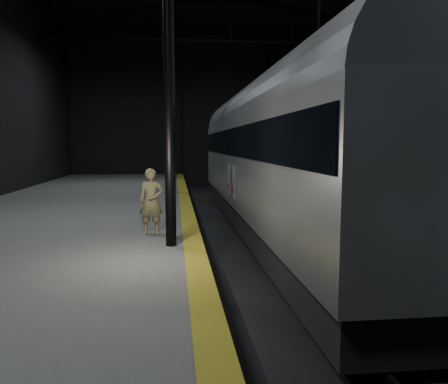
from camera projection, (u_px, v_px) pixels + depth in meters
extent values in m
plane|color=black|center=(282.00, 244.00, 15.20)|extent=(44.00, 44.00, 0.00)
cube|color=#565654|center=(59.00, 235.00, 14.30)|extent=(9.00, 43.80, 1.00)
cube|color=olive|center=(188.00, 217.00, 14.72)|extent=(0.50, 43.80, 0.01)
cube|color=#3F3328|center=(262.00, 240.00, 15.10)|extent=(0.08, 43.00, 0.14)
cube|color=#3F3328|center=(302.00, 239.00, 15.26)|extent=(0.08, 43.00, 0.14)
cube|color=black|center=(282.00, 242.00, 15.19)|extent=(2.40, 42.00, 0.12)
cylinder|color=black|center=(168.00, 35.00, 10.16)|extent=(0.26, 0.26, 10.00)
cylinder|color=black|center=(171.00, 94.00, 22.01)|extent=(0.26, 0.26, 10.00)
cylinder|color=black|center=(317.00, 95.00, 22.87)|extent=(0.26, 0.26, 10.00)
cylinder|color=black|center=(172.00, 111.00, 33.86)|extent=(0.26, 0.26, 10.00)
cylinder|color=black|center=(268.00, 112.00, 34.72)|extent=(0.26, 0.26, 10.00)
cube|color=black|center=(231.00, 41.00, 27.92)|extent=(23.60, 0.15, 0.18)
cube|color=gray|center=(272.00, 162.00, 16.53)|extent=(3.16, 21.82, 3.27)
cube|color=black|center=(272.00, 216.00, 16.76)|extent=(2.89, 21.38, 0.93)
cube|color=black|center=(273.00, 142.00, 16.45)|extent=(3.23, 21.49, 0.98)
cylinder|color=slate|center=(273.00, 119.00, 16.35)|extent=(3.10, 21.60, 3.10)
cube|color=black|center=(351.00, 293.00, 9.26)|extent=(1.96, 2.40, 0.38)
cube|color=black|center=(241.00, 201.00, 24.34)|extent=(1.96, 2.40, 0.38)
cube|color=silver|center=(234.00, 182.00, 15.34)|extent=(0.04, 0.82, 1.15)
cube|color=silver|center=(229.00, 179.00, 16.64)|extent=(0.04, 0.82, 1.15)
cylinder|color=red|center=(233.00, 190.00, 15.57)|extent=(0.03, 0.28, 0.28)
cylinder|color=red|center=(228.00, 186.00, 16.86)|extent=(0.03, 0.28, 0.28)
imported|color=#988B5D|center=(151.00, 201.00, 11.99)|extent=(0.68, 0.47, 1.82)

